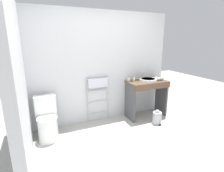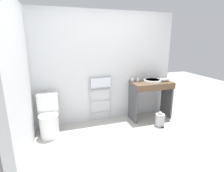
{
  "view_description": "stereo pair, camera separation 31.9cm",
  "coord_description": "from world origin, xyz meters",
  "px_view_note": "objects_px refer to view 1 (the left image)",
  "views": [
    {
      "loc": [
        -1.32,
        -2.01,
        1.79
      ],
      "look_at": [
        -0.06,
        0.81,
        0.96
      ],
      "focal_mm": 28.0,
      "sensor_mm": 36.0,
      "label": 1
    },
    {
      "loc": [
        -1.02,
        -2.12,
        1.79
      ],
      "look_at": [
        -0.06,
        0.81,
        0.96
      ],
      "focal_mm": 28.0,
      "sensor_mm": 36.0,
      "label": 2
    }
  ],
  "objects_px": {
    "towel_radiator": "(98,89)",
    "sink_basin": "(148,80)",
    "hair_dryer": "(160,79)",
    "toilet": "(47,121)",
    "trash_bin": "(157,117)",
    "cup_near_wall": "(129,79)",
    "cup_near_edge": "(134,79)"
  },
  "relations": [
    {
      "from": "towel_radiator",
      "to": "sink_basin",
      "type": "height_order",
      "value": "towel_radiator"
    },
    {
      "from": "toilet",
      "to": "trash_bin",
      "type": "height_order",
      "value": "toilet"
    },
    {
      "from": "toilet",
      "to": "trash_bin",
      "type": "xyz_separation_m",
      "value": [
        2.22,
        -0.35,
        -0.2
      ]
    },
    {
      "from": "towel_radiator",
      "to": "trash_bin",
      "type": "bearing_deg",
      "value": -30.47
    },
    {
      "from": "trash_bin",
      "to": "toilet",
      "type": "bearing_deg",
      "value": 171.03
    },
    {
      "from": "cup_near_wall",
      "to": "cup_near_edge",
      "type": "relative_size",
      "value": 1.02
    },
    {
      "from": "cup_near_wall",
      "to": "hair_dryer",
      "type": "relative_size",
      "value": 0.38
    },
    {
      "from": "towel_radiator",
      "to": "sink_basin",
      "type": "xyz_separation_m",
      "value": [
        1.14,
        -0.22,
        0.14
      ]
    },
    {
      "from": "towel_radiator",
      "to": "cup_near_edge",
      "type": "xyz_separation_m",
      "value": [
        0.86,
        -0.07,
        0.15
      ]
    },
    {
      "from": "hair_dryer",
      "to": "sink_basin",
      "type": "bearing_deg",
      "value": 170.63
    },
    {
      "from": "trash_bin",
      "to": "cup_near_wall",
      "type": "bearing_deg",
      "value": 121.64
    },
    {
      "from": "toilet",
      "to": "towel_radiator",
      "type": "xyz_separation_m",
      "value": [
        1.1,
        0.31,
        0.41
      ]
    },
    {
      "from": "toilet",
      "to": "hair_dryer",
      "type": "relative_size",
      "value": 3.71
    },
    {
      "from": "towel_radiator",
      "to": "cup_near_edge",
      "type": "distance_m",
      "value": 0.87
    },
    {
      "from": "cup_near_edge",
      "to": "hair_dryer",
      "type": "relative_size",
      "value": 0.37
    },
    {
      "from": "cup_near_wall",
      "to": "trash_bin",
      "type": "relative_size",
      "value": 0.25
    },
    {
      "from": "cup_near_edge",
      "to": "trash_bin",
      "type": "relative_size",
      "value": 0.25
    },
    {
      "from": "sink_basin",
      "to": "cup_near_edge",
      "type": "height_order",
      "value": "cup_near_edge"
    },
    {
      "from": "cup_near_wall",
      "to": "trash_bin",
      "type": "height_order",
      "value": "cup_near_wall"
    },
    {
      "from": "cup_near_wall",
      "to": "cup_near_edge",
      "type": "bearing_deg",
      "value": -13.02
    },
    {
      "from": "trash_bin",
      "to": "cup_near_edge",
      "type": "bearing_deg",
      "value": 113.87
    },
    {
      "from": "sink_basin",
      "to": "trash_bin",
      "type": "height_order",
      "value": "sink_basin"
    },
    {
      "from": "sink_basin",
      "to": "hair_dryer",
      "type": "distance_m",
      "value": 0.29
    },
    {
      "from": "toilet",
      "to": "hair_dryer",
      "type": "bearing_deg",
      "value": 0.8
    },
    {
      "from": "sink_basin",
      "to": "hair_dryer",
      "type": "relative_size",
      "value": 1.85
    },
    {
      "from": "cup_near_wall",
      "to": "sink_basin",
      "type": "bearing_deg",
      "value": -24.17
    },
    {
      "from": "sink_basin",
      "to": "towel_radiator",
      "type": "bearing_deg",
      "value": 168.91
    },
    {
      "from": "toilet",
      "to": "cup_near_wall",
      "type": "xyz_separation_m",
      "value": [
        1.84,
        0.26,
        0.56
      ]
    },
    {
      "from": "toilet",
      "to": "hair_dryer",
      "type": "height_order",
      "value": "hair_dryer"
    },
    {
      "from": "toilet",
      "to": "sink_basin",
      "type": "xyz_separation_m",
      "value": [
        2.24,
        0.08,
        0.55
      ]
    },
    {
      "from": "cup_near_edge",
      "to": "trash_bin",
      "type": "xyz_separation_m",
      "value": [
        0.26,
        -0.59,
        -0.76
      ]
    },
    {
      "from": "sink_basin",
      "to": "cup_near_edge",
      "type": "xyz_separation_m",
      "value": [
        -0.29,
        0.15,
        0.01
      ]
    }
  ]
}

